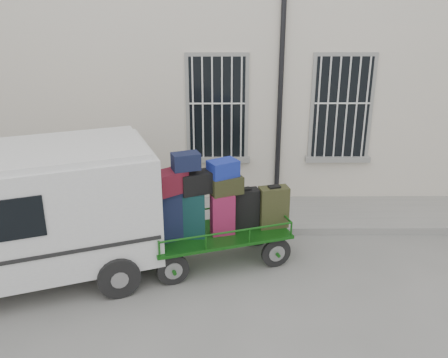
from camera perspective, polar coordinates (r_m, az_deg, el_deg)
ground at (r=8.99m, az=1.80°, el=-10.47°), size 80.00×80.00×0.00m
building at (r=13.26m, az=1.03°, el=13.74°), size 24.00×5.15×6.00m
sidewalk at (r=10.89m, az=1.37°, el=-4.05°), size 24.00×1.70×0.15m
luggage_cart at (r=8.71m, az=-1.25°, el=-3.73°), size 2.90×1.78×2.16m
van at (r=8.72m, az=-23.19°, el=-3.45°), size 4.98×3.38×2.33m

